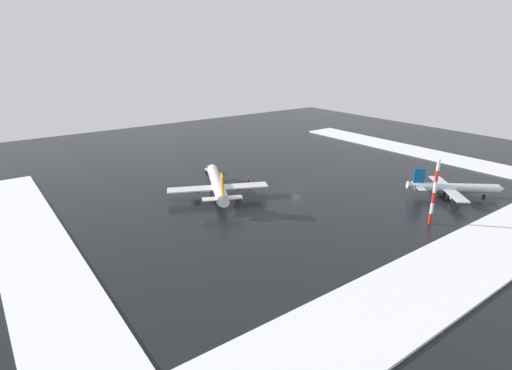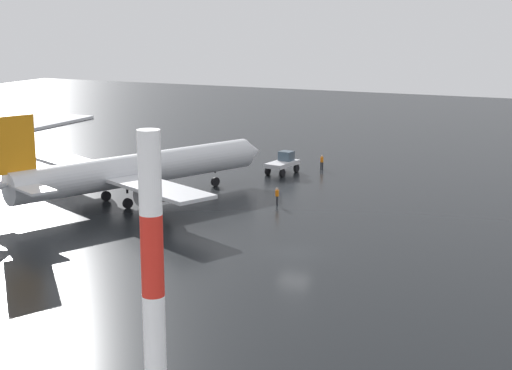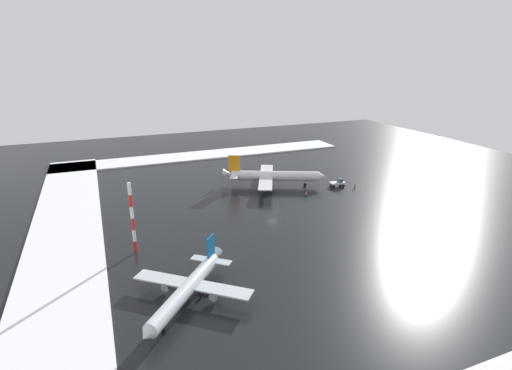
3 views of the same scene
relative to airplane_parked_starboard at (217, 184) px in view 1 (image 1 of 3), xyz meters
The scene contains 10 objects.
ground_plane 22.99m from the airplane_parked_starboard, 24.02° to the right, with size 240.00×240.00×0.00m, color black.
snow_bank_far 62.88m from the airplane_parked_starboard, 70.67° to the right, with size 152.00×16.00×0.48m, color white.
snow_bank_left 47.22m from the airplane_parked_starboard, 168.66° to the right, with size 14.00×116.00×0.48m, color white.
snow_bank_right 88.33m from the airplane_parked_starboard, ahead, with size 14.00×116.00×0.48m, color white.
airplane_parked_starboard is the anchor object (origin of this frame).
airplane_foreground_jet 64.45m from the airplane_parked_starboard, 37.14° to the right, with size 21.33×19.71×7.72m.
pushback_tug 20.82m from the airplane_parked_starboard, 65.57° to the left, with size 2.92×4.89×2.50m.
ground_crew_near_tug 25.91m from the airplane_parked_starboard, 62.42° to the left, with size 0.36×0.36×1.71m.
ground_crew_beside_wing 14.55m from the airplane_parked_starboard, 18.70° to the left, with size 0.36×0.36×1.71m.
antenna_mast 54.36m from the airplane_parked_starboard, 56.57° to the right, with size 0.70×0.70×15.44m.
Camera 1 is at (-73.25, -80.23, 38.62)m, focal length 28.00 mm.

